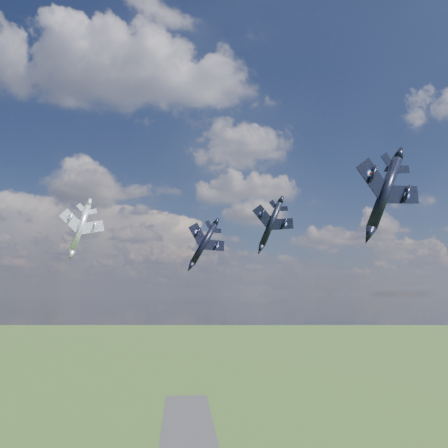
{
  "coord_description": "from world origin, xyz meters",
  "views": [
    {
      "loc": [
        -4.52,
        -70.44,
        69.87
      ],
      "look_at": [
        3.43,
        12.16,
        83.25
      ],
      "focal_mm": 35.0,
      "sensor_mm": 36.0,
      "label": 1
    }
  ],
  "objects_px": {
    "jet_right_navy": "(385,193)",
    "jet_left_silver": "(80,228)",
    "jet_lead_navy": "(204,243)",
    "jet_high_navy": "(271,224)"
  },
  "relations": [
    {
      "from": "jet_lead_navy",
      "to": "jet_right_navy",
      "type": "xyz_separation_m",
      "value": [
        25.56,
        -25.4,
        4.92
      ]
    },
    {
      "from": "jet_right_navy",
      "to": "jet_left_silver",
      "type": "bearing_deg",
      "value": 138.83
    },
    {
      "from": "jet_lead_navy",
      "to": "jet_left_silver",
      "type": "height_order",
      "value": "jet_left_silver"
    },
    {
      "from": "jet_right_navy",
      "to": "jet_left_silver",
      "type": "relative_size",
      "value": 1.2
    },
    {
      "from": "jet_lead_navy",
      "to": "jet_high_navy",
      "type": "distance_m",
      "value": 16.38
    },
    {
      "from": "jet_high_navy",
      "to": "jet_left_silver",
      "type": "distance_m",
      "value": 40.27
    },
    {
      "from": "jet_right_navy",
      "to": "jet_left_silver",
      "type": "distance_m",
      "value": 60.3
    },
    {
      "from": "jet_left_silver",
      "to": "jet_lead_navy",
      "type": "bearing_deg",
      "value": -32.86
    },
    {
      "from": "jet_right_navy",
      "to": "jet_high_navy",
      "type": "distance_m",
      "value": 32.55
    },
    {
      "from": "jet_high_navy",
      "to": "jet_left_silver",
      "type": "bearing_deg",
      "value": -178.17
    }
  ]
}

